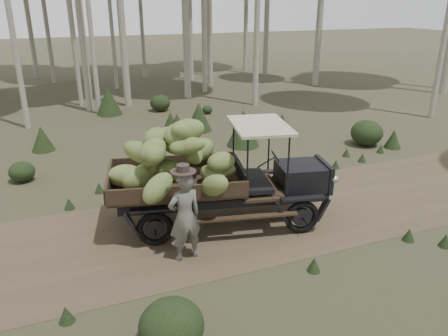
# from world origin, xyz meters

# --- Properties ---
(ground) EXTENTS (120.00, 120.00, 0.00)m
(ground) POSITION_xyz_m (0.00, 0.00, 0.00)
(ground) COLOR #473D2B
(ground) RESTS_ON ground
(dirt_track) EXTENTS (70.00, 4.00, 0.01)m
(dirt_track) POSITION_xyz_m (0.00, 0.00, 0.00)
(dirt_track) COLOR brown
(dirt_track) RESTS_ON ground
(banana_truck) EXTENTS (5.40, 2.88, 2.62)m
(banana_truck) POSITION_xyz_m (-2.47, 0.28, 1.50)
(banana_truck) COLOR black
(banana_truck) RESTS_ON ground
(farmer) EXTENTS (0.74, 0.56, 2.05)m
(farmer) POSITION_xyz_m (-3.16, -1.03, 0.97)
(farmer) COLOR #5F5E57
(farmer) RESTS_ON ground
(undergrowth) EXTENTS (22.85, 25.19, 1.39)m
(undergrowth) POSITION_xyz_m (1.71, 0.49, 0.54)
(undergrowth) COLOR #233319
(undergrowth) RESTS_ON ground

